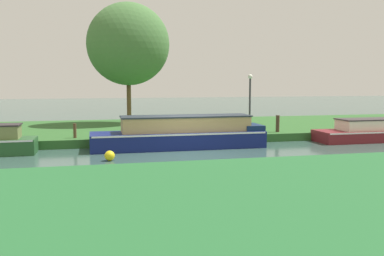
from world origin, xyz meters
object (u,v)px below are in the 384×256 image
(mooring_post_far, at_px, (278,124))
(channel_buoy, at_px, (110,156))
(lamp_post, at_px, (250,96))
(mooring_post_near, at_px, (75,131))
(navy_barge, at_px, (182,134))
(maroon_cruiser, at_px, (374,132))
(willow_tree_left, at_px, (128,44))

(mooring_post_far, relative_size, channel_buoy, 2.21)
(lamp_post, xyz_separation_m, mooring_post_near, (-8.92, -0.72, -1.54))
(navy_barge, bearing_deg, mooring_post_far, 16.04)
(navy_barge, relative_size, lamp_post, 2.62)
(navy_barge, xyz_separation_m, maroon_cruiser, (10.04, 0.00, -0.18))
(navy_barge, height_order, mooring_post_far, navy_barge)
(navy_barge, bearing_deg, lamp_post, 28.81)
(mooring_post_near, bearing_deg, navy_barge, -17.96)
(willow_tree_left, xyz_separation_m, mooring_post_far, (7.15, -6.20, -4.46))
(maroon_cruiser, distance_m, lamp_post, 6.59)
(mooring_post_near, xyz_separation_m, channel_buoy, (1.43, -4.04, -0.54))
(navy_barge, distance_m, willow_tree_left, 9.21)
(maroon_cruiser, xyz_separation_m, willow_tree_left, (-11.78, 7.76, 4.82))
(willow_tree_left, height_order, channel_buoy, willow_tree_left)
(mooring_post_near, bearing_deg, mooring_post_far, 0.00)
(willow_tree_left, xyz_separation_m, mooring_post_near, (-3.06, -6.20, -4.56))
(mooring_post_far, bearing_deg, maroon_cruiser, -18.55)
(willow_tree_left, bearing_deg, mooring_post_near, -116.23)
(maroon_cruiser, distance_m, mooring_post_near, 14.92)
(navy_barge, height_order, willow_tree_left, willow_tree_left)
(mooring_post_near, bearing_deg, lamp_post, 4.59)
(willow_tree_left, distance_m, channel_buoy, 11.56)
(navy_barge, distance_m, lamp_post, 4.99)
(maroon_cruiser, bearing_deg, mooring_post_near, 174.02)
(willow_tree_left, xyz_separation_m, channel_buoy, (-1.62, -10.25, -5.10))
(channel_buoy, bearing_deg, maroon_cruiser, 10.52)
(lamp_post, relative_size, mooring_post_near, 4.45)
(mooring_post_far, bearing_deg, willow_tree_left, 139.05)
(lamp_post, relative_size, mooring_post_far, 3.44)
(mooring_post_far, bearing_deg, navy_barge, -163.96)
(lamp_post, bearing_deg, mooring_post_far, -29.19)
(mooring_post_near, bearing_deg, channel_buoy, -70.51)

